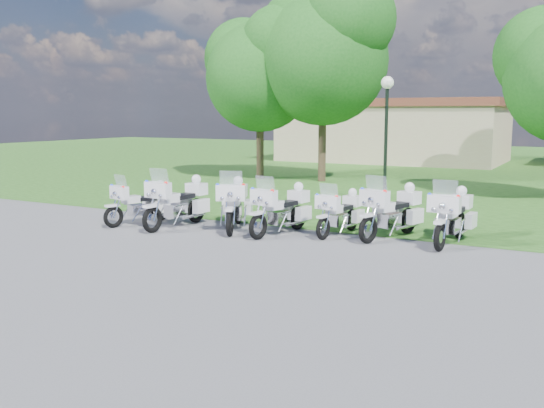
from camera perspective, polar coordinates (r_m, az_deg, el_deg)
The scene contains 13 objects.
ground at distance 13.91m, azimuth 0.06°, elevation -4.72°, with size 100.00×100.00×0.00m, color slate.
grass_lawn at distance 39.55m, azimuth 19.16°, elevation 3.45°, with size 100.00×48.00×0.01m, color #29561B.
motorcycle_0 at distance 18.00m, azimuth -12.22°, elevation 0.14°, with size 1.10×2.16×1.49m.
motorcycle_1 at distance 17.31m, azimuth -8.79°, elevation 0.24°, with size 0.93×2.57×1.72m.
motorcycle_2 at distance 16.80m, azimuth -3.51°, elevation 0.04°, with size 1.49×2.36×1.70m.
motorcycle_3 at distance 16.12m, azimuth 0.95°, elevation -0.44°, with size 1.04×2.39×1.61m.
motorcycle_4 at distance 16.14m, azimuth 6.46°, elevation -0.76°, with size 0.85×2.12×1.43m.
motorcycle_5 at distance 15.91m, azimuth 11.26°, elevation -0.63°, with size 1.26×2.43×1.68m.
motorcycle_6 at distance 15.53m, azimuth 16.63°, elevation -1.07°, with size 0.87×2.47×1.66m.
lamp_post at distance 21.84m, azimuth 10.74°, elevation 8.81°, with size 0.44×0.44×4.47m.
tree_0 at distance 29.92m, azimuth -1.20°, elevation 12.76°, with size 6.12×5.22×8.15m.
tree_1 at distance 28.83m, azimuth 4.79°, elevation 14.44°, with size 6.99×5.96×9.32m.
building_west at distance 41.81m, azimuth 11.36°, elevation 6.84°, with size 14.56×8.32×4.10m.
Camera 1 is at (6.48, -11.89, 3.19)m, focal length 40.00 mm.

